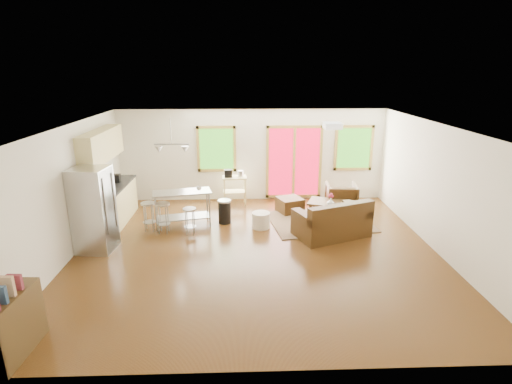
{
  "coord_description": "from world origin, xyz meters",
  "views": [
    {
      "loc": [
        -0.28,
        -7.64,
        3.67
      ],
      "look_at": [
        0.0,
        0.3,
        1.2
      ],
      "focal_mm": 28.0,
      "sensor_mm": 36.0,
      "label": 1
    }
  ],
  "objects_px": {
    "ottoman": "(290,205)",
    "kitchen_cart": "(234,181)",
    "rug": "(319,221)",
    "island": "(182,202)",
    "loveseat": "(333,222)",
    "coffee_table": "(331,204)",
    "refrigerator": "(94,210)",
    "armchair": "(341,196)"
  },
  "relations": [
    {
      "from": "ottoman",
      "to": "kitchen_cart",
      "type": "relative_size",
      "value": 0.58
    },
    {
      "from": "rug",
      "to": "island",
      "type": "bearing_deg",
      "value": -177.82
    },
    {
      "from": "loveseat",
      "to": "island",
      "type": "bearing_deg",
      "value": 146.0
    },
    {
      "from": "coffee_table",
      "to": "island",
      "type": "xyz_separation_m",
      "value": [
        -3.68,
        -0.35,
        0.21
      ]
    },
    {
      "from": "coffee_table",
      "to": "refrigerator",
      "type": "distance_m",
      "value": 5.56
    },
    {
      "from": "coffee_table",
      "to": "refrigerator",
      "type": "height_order",
      "value": "refrigerator"
    },
    {
      "from": "coffee_table",
      "to": "armchair",
      "type": "height_order",
      "value": "armchair"
    },
    {
      "from": "rug",
      "to": "armchair",
      "type": "xyz_separation_m",
      "value": [
        0.73,
        0.88,
        0.39
      ]
    },
    {
      "from": "rug",
      "to": "ottoman",
      "type": "height_order",
      "value": "ottoman"
    },
    {
      "from": "loveseat",
      "to": "island",
      "type": "xyz_separation_m",
      "value": [
        -3.48,
        0.75,
        0.26
      ]
    },
    {
      "from": "kitchen_cart",
      "to": "loveseat",
      "type": "bearing_deg",
      "value": -45.27
    },
    {
      "from": "coffee_table",
      "to": "island",
      "type": "distance_m",
      "value": 3.7
    },
    {
      "from": "island",
      "to": "rug",
      "type": "bearing_deg",
      "value": 2.18
    },
    {
      "from": "armchair",
      "to": "kitchen_cart",
      "type": "relative_size",
      "value": 0.79
    },
    {
      "from": "armchair",
      "to": "ottoman",
      "type": "distance_m",
      "value": 1.42
    },
    {
      "from": "rug",
      "to": "loveseat",
      "type": "distance_m",
      "value": 0.95
    },
    {
      "from": "loveseat",
      "to": "refrigerator",
      "type": "height_order",
      "value": "refrigerator"
    },
    {
      "from": "loveseat",
      "to": "armchair",
      "type": "xyz_separation_m",
      "value": [
        0.62,
        1.75,
        0.06
      ]
    },
    {
      "from": "armchair",
      "to": "ottoman",
      "type": "xyz_separation_m",
      "value": [
        -1.4,
        -0.13,
        -0.21
      ]
    },
    {
      "from": "armchair",
      "to": "refrigerator",
      "type": "height_order",
      "value": "refrigerator"
    },
    {
      "from": "armchair",
      "to": "ottoman",
      "type": "height_order",
      "value": "armchair"
    },
    {
      "from": "rug",
      "to": "island",
      "type": "xyz_separation_m",
      "value": [
        -3.36,
        -0.13,
        0.59
      ]
    },
    {
      "from": "armchair",
      "to": "ottoman",
      "type": "bearing_deg",
      "value": 9.91
    },
    {
      "from": "ottoman",
      "to": "loveseat",
      "type": "bearing_deg",
      "value": -64.34
    },
    {
      "from": "armchair",
      "to": "coffee_table",
      "type": "bearing_deg",
      "value": 62.2
    },
    {
      "from": "ottoman",
      "to": "island",
      "type": "relative_size",
      "value": 0.4
    },
    {
      "from": "rug",
      "to": "kitchen_cart",
      "type": "bearing_deg",
      "value": 146.68
    },
    {
      "from": "coffee_table",
      "to": "kitchen_cart",
      "type": "relative_size",
      "value": 1.26
    },
    {
      "from": "armchair",
      "to": "refrigerator",
      "type": "relative_size",
      "value": 0.45
    },
    {
      "from": "coffee_table",
      "to": "refrigerator",
      "type": "xyz_separation_m",
      "value": [
        -5.29,
        -1.62,
        0.5
      ]
    },
    {
      "from": "island",
      "to": "loveseat",
      "type": "bearing_deg",
      "value": -12.17
    },
    {
      "from": "coffee_table",
      "to": "kitchen_cart",
      "type": "height_order",
      "value": "kitchen_cart"
    },
    {
      "from": "loveseat",
      "to": "kitchen_cart",
      "type": "distance_m",
      "value": 3.25
    },
    {
      "from": "island",
      "to": "kitchen_cart",
      "type": "bearing_deg",
      "value": 51.94
    },
    {
      "from": "refrigerator",
      "to": "kitchen_cart",
      "type": "height_order",
      "value": "refrigerator"
    },
    {
      "from": "armchair",
      "to": "island",
      "type": "height_order",
      "value": "island"
    },
    {
      "from": "loveseat",
      "to": "coffee_table",
      "type": "distance_m",
      "value": 1.12
    },
    {
      "from": "coffee_table",
      "to": "island",
      "type": "bearing_deg",
      "value": -174.51
    },
    {
      "from": "armchair",
      "to": "kitchen_cart",
      "type": "distance_m",
      "value": 2.95
    },
    {
      "from": "loveseat",
      "to": "rug",
      "type": "bearing_deg",
      "value": 75.88
    },
    {
      "from": "armchair",
      "to": "island",
      "type": "relative_size",
      "value": 0.55
    },
    {
      "from": "loveseat",
      "to": "ottoman",
      "type": "relative_size",
      "value": 3.11
    }
  ]
}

